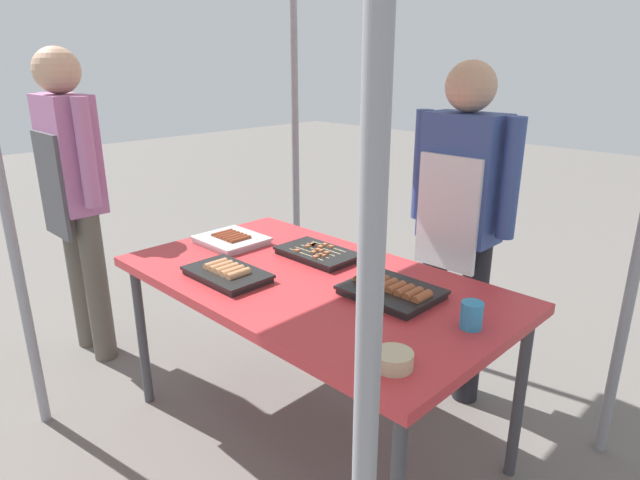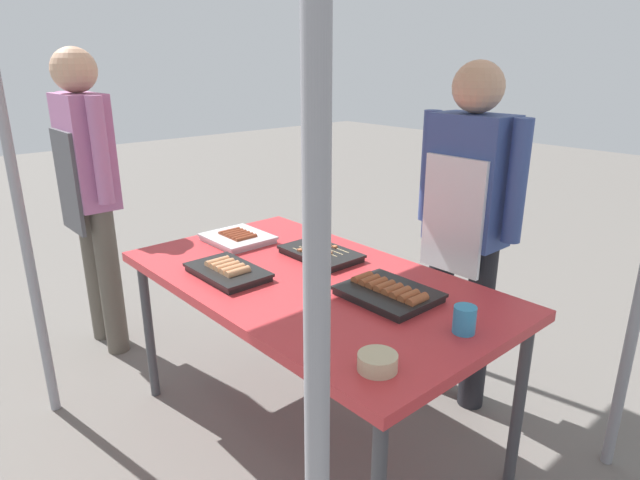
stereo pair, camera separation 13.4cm
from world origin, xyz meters
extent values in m
plane|color=#66605B|center=(0.00, 0.00, 0.00)|extent=(18.00, 18.00, 0.00)
cube|color=#C63338|center=(0.00, 0.00, 0.73)|extent=(1.60, 0.90, 0.04)
cylinder|color=#3F3F44|center=(-0.74, -0.39, 0.35)|extent=(0.04, 0.04, 0.71)
cylinder|color=#3F3F44|center=(-0.74, 0.39, 0.35)|extent=(0.04, 0.04, 0.71)
cylinder|color=#3F3F44|center=(0.74, 0.39, 0.35)|extent=(0.04, 0.04, 0.71)
cylinder|color=gray|center=(0.95, -0.80, 1.16)|extent=(0.04, 0.04, 2.31)
cylinder|color=gray|center=(-0.95, 0.80, 1.16)|extent=(0.04, 0.04, 2.31)
cube|color=black|center=(0.34, 0.09, 0.76)|extent=(0.33, 0.26, 0.02)
cube|color=black|center=(0.34, 0.09, 0.78)|extent=(0.34, 0.27, 0.01)
cylinder|color=#9E512D|center=(0.20, 0.09, 0.79)|extent=(0.03, 0.09, 0.03)
cylinder|color=#9E512D|center=(0.24, 0.09, 0.79)|extent=(0.03, 0.09, 0.03)
cylinder|color=#9E512D|center=(0.28, 0.09, 0.79)|extent=(0.03, 0.09, 0.03)
cylinder|color=#9E512D|center=(0.32, 0.09, 0.79)|extent=(0.03, 0.09, 0.03)
cylinder|color=#9E512D|center=(0.36, 0.09, 0.79)|extent=(0.03, 0.09, 0.03)
cylinder|color=#9E512D|center=(0.39, 0.09, 0.79)|extent=(0.03, 0.09, 0.03)
cylinder|color=#9E512D|center=(0.43, 0.09, 0.79)|extent=(0.03, 0.09, 0.03)
cylinder|color=#9E512D|center=(0.47, 0.09, 0.79)|extent=(0.03, 0.09, 0.03)
cube|color=black|center=(-0.15, 0.19, 0.76)|extent=(0.35, 0.20, 0.02)
cube|color=black|center=(-0.15, 0.19, 0.78)|extent=(0.36, 0.22, 0.01)
cylinder|color=tan|center=(-0.15, 0.12, 0.78)|extent=(0.21, 0.01, 0.01)
cube|color=#B7663D|center=(-0.21, 0.12, 0.78)|extent=(0.02, 0.02, 0.02)
cube|color=#B7663D|center=(-0.09, 0.12, 0.78)|extent=(0.02, 0.02, 0.02)
cylinder|color=tan|center=(-0.15, 0.15, 0.78)|extent=(0.21, 0.01, 0.01)
cube|color=#B7663D|center=(-0.08, 0.15, 0.78)|extent=(0.02, 0.02, 0.02)
cube|color=#B7663D|center=(-0.10, 0.15, 0.78)|extent=(0.02, 0.02, 0.02)
cube|color=#B7663D|center=(-0.14, 0.15, 0.78)|extent=(0.02, 0.02, 0.02)
cylinder|color=tan|center=(-0.15, 0.19, 0.78)|extent=(0.21, 0.01, 0.01)
cube|color=#B7663D|center=(-0.22, 0.19, 0.78)|extent=(0.02, 0.02, 0.02)
cube|color=#B7663D|center=(-0.15, 0.19, 0.78)|extent=(0.02, 0.02, 0.02)
cube|color=#B7663D|center=(-0.13, 0.19, 0.78)|extent=(0.02, 0.02, 0.02)
cube|color=#B7663D|center=(-0.10, 0.19, 0.78)|extent=(0.02, 0.02, 0.02)
cylinder|color=tan|center=(-0.15, 0.23, 0.78)|extent=(0.21, 0.01, 0.01)
cube|color=#B7663D|center=(-0.22, 0.23, 0.78)|extent=(0.02, 0.02, 0.02)
cube|color=#B7663D|center=(-0.21, 0.23, 0.78)|extent=(0.02, 0.02, 0.02)
cube|color=#B7663D|center=(-0.21, 0.23, 0.78)|extent=(0.02, 0.02, 0.02)
cube|color=#B7663D|center=(-0.17, 0.23, 0.78)|extent=(0.02, 0.02, 0.02)
cylinder|color=tan|center=(-0.15, 0.26, 0.78)|extent=(0.21, 0.01, 0.01)
cube|color=#B7663D|center=(-0.14, 0.26, 0.78)|extent=(0.02, 0.02, 0.02)
cube|color=#B7663D|center=(-0.18, 0.26, 0.78)|extent=(0.02, 0.02, 0.02)
cube|color=silver|center=(-0.58, 0.03, 0.76)|extent=(0.29, 0.25, 0.02)
cube|color=silver|center=(-0.58, 0.03, 0.78)|extent=(0.30, 0.26, 0.01)
cylinder|color=brown|center=(-0.65, 0.03, 0.78)|extent=(0.03, 0.12, 0.03)
cylinder|color=brown|center=(-0.62, 0.03, 0.78)|extent=(0.03, 0.12, 0.03)
cylinder|color=brown|center=(-0.59, 0.03, 0.78)|extent=(0.03, 0.12, 0.03)
cylinder|color=brown|center=(-0.56, 0.03, 0.78)|extent=(0.03, 0.12, 0.03)
cylinder|color=brown|center=(-0.54, 0.03, 0.78)|extent=(0.03, 0.12, 0.03)
cylinder|color=brown|center=(-0.51, 0.03, 0.78)|extent=(0.03, 0.12, 0.03)
cube|color=black|center=(-0.24, -0.24, 0.76)|extent=(0.34, 0.21, 0.02)
cube|color=black|center=(-0.24, -0.24, 0.78)|extent=(0.35, 0.22, 0.01)
cylinder|color=tan|center=(-0.32, -0.24, 0.79)|extent=(0.03, 0.10, 0.03)
cylinder|color=tan|center=(-0.28, -0.24, 0.79)|extent=(0.03, 0.10, 0.03)
cylinder|color=tan|center=(-0.24, -0.24, 0.79)|extent=(0.03, 0.10, 0.03)
cylinder|color=tan|center=(-0.20, -0.24, 0.79)|extent=(0.03, 0.10, 0.03)
cylinder|color=tan|center=(-0.17, -0.24, 0.79)|extent=(0.03, 0.10, 0.03)
cylinder|color=#BFB28C|center=(0.64, -0.30, 0.77)|extent=(0.12, 0.12, 0.05)
cylinder|color=#338CBF|center=(0.67, 0.07, 0.80)|extent=(0.07, 0.07, 0.09)
cylinder|color=black|center=(0.12, 0.72, 0.40)|extent=(0.12, 0.12, 0.80)
cylinder|color=black|center=(0.34, 0.72, 0.40)|extent=(0.12, 0.12, 0.80)
cube|color=#384C8C|center=(0.23, 0.72, 1.09)|extent=(0.34, 0.20, 0.57)
cube|color=white|center=(0.23, 0.61, 0.94)|extent=(0.30, 0.02, 0.51)
cylinder|color=#384C8C|center=(0.01, 0.72, 1.11)|extent=(0.08, 0.08, 0.51)
cylinder|color=#384C8C|center=(0.45, 0.72, 1.11)|extent=(0.08, 0.08, 0.51)
sphere|color=tan|center=(0.23, 0.72, 1.48)|extent=(0.22, 0.22, 0.22)
cylinder|color=#595147|center=(-1.51, -0.35, 0.42)|extent=(0.12, 0.12, 0.83)
cylinder|color=#595147|center=(-1.29, -0.35, 0.42)|extent=(0.12, 0.12, 0.83)
cube|color=#B26B9E|center=(-1.40, -0.35, 1.13)|extent=(0.34, 0.20, 0.59)
cube|color=#4C4C51|center=(-1.40, -0.46, 0.98)|extent=(0.30, 0.02, 0.53)
cylinder|color=#B26B9E|center=(-1.62, -0.35, 1.16)|extent=(0.08, 0.08, 0.53)
cylinder|color=#B26B9E|center=(-1.18, -0.35, 1.16)|extent=(0.08, 0.08, 0.53)
sphere|color=tan|center=(-1.40, -0.35, 1.54)|extent=(0.23, 0.23, 0.23)
camera|label=1|loc=(1.44, -1.41, 1.59)|focal=30.30mm
camera|label=2|loc=(1.53, -1.31, 1.59)|focal=30.30mm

